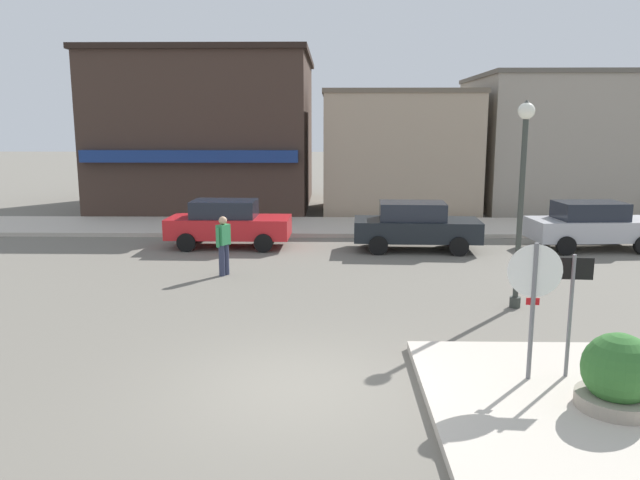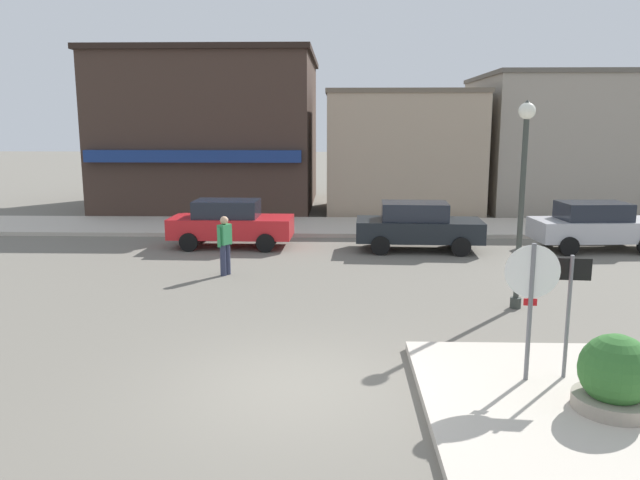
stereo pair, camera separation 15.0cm
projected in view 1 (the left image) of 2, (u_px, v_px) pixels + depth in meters
The scene contains 13 objects.
ground_plane at pixel (298, 388), 9.71m from camera, with size 160.00×160.00×0.00m, color #6B665B.
kerb_far at pixel (319, 227), 24.33m from camera, with size 80.00×4.00×0.15m, color beige.
stop_sign at pixel (533, 294), 9.45m from camera, with size 0.82×0.09×2.30m.
one_way_sign at pixel (571, 303), 9.58m from camera, with size 0.60×0.07×2.10m.
planter at pixel (618, 380), 8.63m from camera, with size 1.10×1.10×1.23m.
lamp_post at pixel (523, 175), 13.40m from camera, with size 0.36×0.36×4.54m.
parked_car_nearest at pixel (228, 223), 20.60m from camera, with size 4.04×1.96×1.56m.
parked_car_second at pixel (415, 225), 20.08m from camera, with size 4.08×2.02×1.56m.
parked_car_third at pixel (592, 225), 20.18m from camera, with size 4.11×2.09×1.56m.
pedestrian_crossing_near at pixel (224, 244), 16.73m from camera, with size 0.37×0.52×1.61m.
building_corner_shop at pixel (212, 132), 30.57m from camera, with size 9.80×10.35×7.25m.
building_storefront_left_near at pixel (398, 152), 28.74m from camera, with size 6.95×5.40×5.48m.
building_storefront_left_mid at pixel (549, 142), 30.14m from camera, with size 7.29×8.07×6.30m.
Camera 1 is at (0.52, -9.11, 4.07)m, focal length 35.00 mm.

